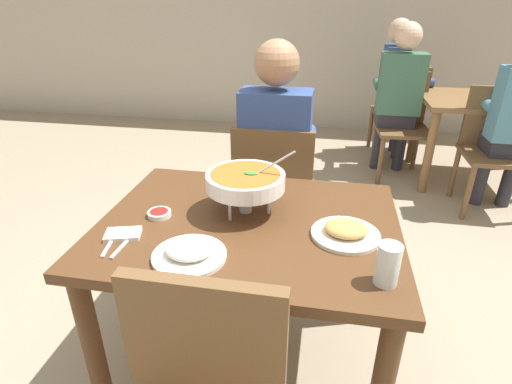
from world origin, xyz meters
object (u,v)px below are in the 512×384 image
(curry_bowl, at_px, (246,181))
(sauce_dish, at_px, (159,213))
(chair_bg_right, at_px, (494,142))
(patron_bg_left, at_px, (399,92))
(dining_table_main, at_px, (249,248))
(drink_glass, at_px, (387,266))
(rice_plate, at_px, (189,253))
(appetizer_plate, at_px, (346,232))
(chair_diner_main, at_px, (274,192))
(patron_bg_middle, at_px, (397,81))
(chair_bg_middle, at_px, (406,105))
(chair_bg_left, at_px, (402,119))
(diner_main, at_px, (276,150))
(dining_table_far, at_px, (482,114))

(curry_bowl, xyz_separation_m, sauce_dish, (-0.32, -0.10, -0.12))
(chair_bg_right, distance_m, patron_bg_left, 0.87)
(dining_table_main, xyz_separation_m, patron_bg_left, (0.84, 2.37, 0.13))
(drink_glass, bearing_deg, sauce_dish, 162.55)
(dining_table_main, relative_size, sauce_dish, 12.29)
(rice_plate, bearing_deg, appetizer_plate, 23.98)
(chair_diner_main, height_order, drink_glass, chair_diner_main)
(chair_diner_main, distance_m, patron_bg_middle, 2.34)
(chair_bg_middle, bearing_deg, dining_table_main, -109.41)
(chair_bg_left, bearing_deg, diner_main, -119.08)
(chair_diner_main, xyz_separation_m, sauce_dish, (-0.34, -0.73, 0.23))
(dining_table_main, height_order, patron_bg_left, patron_bg_left)
(dining_table_far, bearing_deg, drink_glass, -112.32)
(dining_table_far, bearing_deg, rice_plate, -122.93)
(appetizer_plate, height_order, chair_bg_left, chair_bg_left)
(patron_bg_left, bearing_deg, patron_bg_middle, 84.66)
(dining_table_main, distance_m, chair_bg_middle, 3.07)
(diner_main, distance_m, patron_bg_left, 1.83)
(drink_glass, xyz_separation_m, patron_bg_middle, (0.42, 3.13, -0.04))
(chair_bg_right, height_order, patron_bg_left, patron_bg_left)
(sauce_dish, bearing_deg, rice_plate, -49.84)
(dining_table_main, bearing_deg, dining_table_far, 56.60)
(chair_bg_left, bearing_deg, chair_bg_middle, 77.69)
(appetizer_plate, xyz_separation_m, patron_bg_middle, (0.54, 2.90, -0.00))
(drink_glass, relative_size, patron_bg_left, 0.10)
(chair_bg_left, bearing_deg, drink_glass, -99.48)
(dining_table_main, distance_m, chair_diner_main, 0.71)
(chair_bg_left, bearing_deg, dining_table_main, -110.92)
(dining_table_main, bearing_deg, patron_bg_left, 70.42)
(rice_plate, height_order, chair_bg_left, chair_bg_left)
(drink_glass, height_order, patron_bg_left, patron_bg_left)
(chair_bg_left, height_order, patron_bg_middle, patron_bg_middle)
(appetizer_plate, height_order, sauce_dish, appetizer_plate)
(dining_table_main, distance_m, curry_bowl, 0.26)
(chair_diner_main, height_order, chair_bg_right, same)
(rice_plate, distance_m, patron_bg_left, 2.81)
(chair_bg_right, bearing_deg, appetizer_plate, -121.16)
(sauce_dish, height_order, chair_bg_middle, chair_bg_middle)
(rice_plate, height_order, appetizer_plate, same)
(drink_glass, bearing_deg, chair_bg_middle, 80.05)
(patron_bg_left, bearing_deg, chair_bg_left, -1.56)
(patron_bg_middle, bearing_deg, chair_diner_main, -112.45)
(rice_plate, distance_m, chair_bg_left, 2.84)
(sauce_dish, height_order, chair_bg_right, chair_bg_right)
(chair_bg_left, distance_m, chair_bg_right, 0.79)
(diner_main, height_order, patron_bg_middle, same)
(chair_bg_left, relative_size, patron_bg_left, 0.69)
(patron_bg_left, bearing_deg, drink_glass, -98.16)
(appetizer_plate, bearing_deg, chair_bg_middle, 77.20)
(chair_bg_left, xyz_separation_m, patron_bg_left, (-0.06, 0.00, 0.24))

